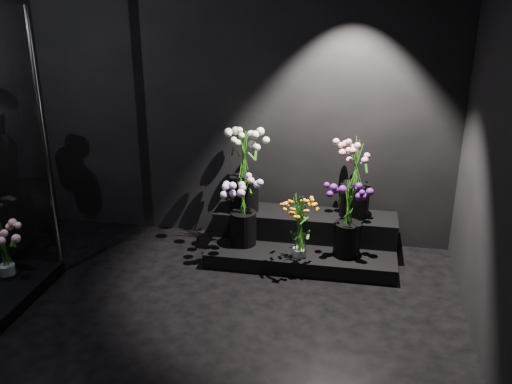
# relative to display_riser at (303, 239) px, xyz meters

# --- Properties ---
(floor) EXTENTS (4.00, 4.00, 0.00)m
(floor) POSITION_rel_display_riser_xyz_m (-0.65, -1.66, -0.16)
(floor) COLOR black
(floor) RESTS_ON ground
(wall_back) EXTENTS (4.00, 0.00, 4.00)m
(wall_back) POSITION_rel_display_riser_xyz_m (-0.65, 0.34, 1.24)
(wall_back) COLOR black
(wall_back) RESTS_ON floor
(display_riser) EXTENTS (1.68, 0.75, 0.37)m
(display_riser) POSITION_rel_display_riser_xyz_m (0.00, 0.00, 0.00)
(display_riser) COLOR black
(display_riser) RESTS_ON floor
(bouquet_orange_bells) EXTENTS (0.32, 0.32, 0.56)m
(bouquet_orange_bells) POSITION_rel_display_riser_xyz_m (-0.00, -0.32, 0.27)
(bouquet_orange_bells) COLOR white
(bouquet_orange_bells) RESTS_ON display_riser
(bouquet_lilac) EXTENTS (0.42, 0.42, 0.64)m
(bouquet_lilac) POSITION_rel_display_riser_xyz_m (-0.53, -0.17, 0.37)
(bouquet_lilac) COLOR black
(bouquet_lilac) RESTS_ON display_riser
(bouquet_purple) EXTENTS (0.41, 0.41, 0.67)m
(bouquet_purple) POSITION_rel_display_riser_xyz_m (0.40, -0.21, 0.36)
(bouquet_purple) COLOR black
(bouquet_purple) RESTS_ON display_riser
(bouquet_cream_roses) EXTENTS (0.47, 0.47, 0.77)m
(bouquet_cream_roses) POSITION_rel_display_riser_xyz_m (-0.57, 0.07, 0.66)
(bouquet_cream_roses) COLOR black
(bouquet_cream_roses) RESTS_ON display_riser
(bouquet_pink_roses) EXTENTS (0.37, 0.37, 0.74)m
(bouquet_pink_roses) POSITION_rel_display_riser_xyz_m (0.44, 0.12, 0.63)
(bouquet_pink_roses) COLOR black
(bouquet_pink_roses) RESTS_ON display_riser
(bouquet_case_base_pink) EXTENTS (0.37, 0.37, 0.47)m
(bouquet_case_base_pink) POSITION_rel_display_riser_xyz_m (-2.37, -1.02, 0.20)
(bouquet_case_base_pink) COLOR white
(bouquet_case_base_pink) RESTS_ON display_case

